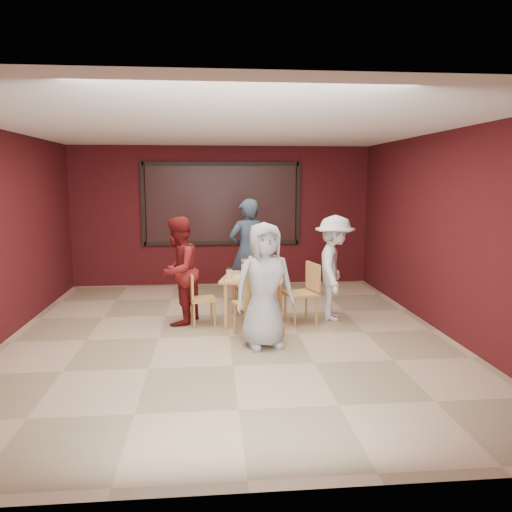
{
  "coord_description": "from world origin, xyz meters",
  "views": [
    {
      "loc": [
        -0.24,
        -6.64,
        2.14
      ],
      "look_at": [
        0.43,
        0.61,
        1.02
      ],
      "focal_mm": 35.0,
      "sensor_mm": 36.0,
      "label": 1
    }
  ],
  "objects": [
    {
      "name": "diner_front",
      "position": [
        0.44,
        -0.47,
        0.81
      ],
      "size": [
        0.88,
        0.67,
        1.61
      ],
      "primitive_type": "imported",
      "rotation": [
        0.0,
        0.0,
        0.22
      ],
      "color": "#A3A3A3",
      "rests_on": "floor"
    },
    {
      "name": "diner_left",
      "position": [
        -0.72,
        0.69,
        0.8
      ],
      "size": [
        0.84,
        0.94,
        1.6
      ],
      "primitive_type": "imported",
      "rotation": [
        0.0,
        0.0,
        -1.94
      ],
      "color": "maroon",
      "rests_on": "floor"
    },
    {
      "name": "diner_back",
      "position": [
        0.39,
        1.85,
        0.91
      ],
      "size": [
        0.77,
        0.65,
        1.81
      ],
      "primitive_type": "imported",
      "rotation": [
        0.0,
        0.0,
        3.52
      ],
      "color": "#2B394D",
      "rests_on": "floor"
    },
    {
      "name": "chair_back",
      "position": [
        0.43,
        1.35,
        0.47
      ],
      "size": [
        0.51,
        0.51,
        0.83
      ],
      "color": "#B28345",
      "rests_on": "floor"
    },
    {
      "name": "diner_right",
      "position": [
        1.64,
        0.71,
        0.8
      ],
      "size": [
        0.85,
        1.16,
        1.6
      ],
      "primitive_type": "imported",
      "rotation": [
        0.0,
        0.0,
        1.3
      ],
      "color": "silver",
      "rests_on": "floor"
    },
    {
      "name": "floor",
      "position": [
        0.0,
        0.0,
        0.0
      ],
      "size": [
        7.0,
        7.0,
        0.0
      ],
      "primitive_type": "plane",
      "color": "#CAAD8C",
      "rests_on": "ground"
    },
    {
      "name": "dining_table",
      "position": [
        0.4,
        0.61,
        0.63
      ],
      "size": [
        1.07,
        1.07,
        0.86
      ],
      "color": "tan",
      "rests_on": "floor"
    },
    {
      "name": "window_blinds",
      "position": [
        0.0,
        3.45,
        1.65
      ],
      "size": [
        3.0,
        0.02,
        1.5
      ],
      "primitive_type": "cube",
      "color": "black"
    },
    {
      "name": "chair_right",
      "position": [
        1.17,
        0.57,
        0.51
      ],
      "size": [
        0.53,
        0.53,
        0.9
      ],
      "color": "#B28345",
      "rests_on": "floor"
    },
    {
      "name": "chair_left",
      "position": [
        -0.43,
        0.58,
        0.44
      ],
      "size": [
        0.43,
        0.43,
        0.77
      ],
      "color": "#B28345",
      "rests_on": "floor"
    },
    {
      "name": "chair_front",
      "position": [
        0.35,
        -0.11,
        0.52
      ],
      "size": [
        0.57,
        0.57,
        0.92
      ],
      "color": "#B28345",
      "rests_on": "floor"
    }
  ]
}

